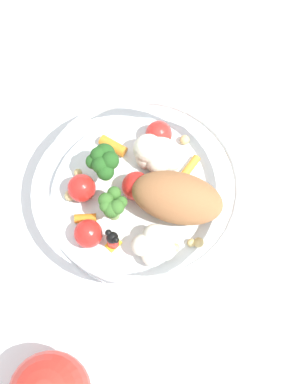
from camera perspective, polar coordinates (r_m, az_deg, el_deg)
ground_plane at (r=0.64m, az=-0.32°, el=-1.79°), size 2.40×2.40×0.00m
food_container at (r=0.61m, az=0.36°, el=0.28°), size 0.22×0.22×0.06m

